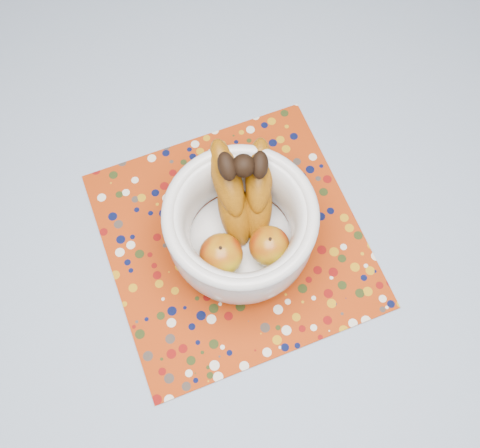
{
  "coord_description": "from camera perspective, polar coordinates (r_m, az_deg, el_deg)",
  "views": [
    {
      "loc": [
        -0.03,
        -0.27,
        1.65
      ],
      "look_at": [
        0.01,
        0.05,
        0.85
      ],
      "focal_mm": 42.0,
      "sensor_mm": 36.0,
      "label": 1
    }
  ],
  "objects": [
    {
      "name": "table",
      "position": [
        1.02,
        -0.03,
        -6.22
      ],
      "size": [
        1.2,
        1.2,
        0.75
      ],
      "color": "brown",
      "rests_on": "ground"
    },
    {
      "name": "tablecloth",
      "position": [
        0.94,
        -0.03,
        -4.88
      ],
      "size": [
        1.32,
        1.32,
        0.01
      ],
      "primitive_type": "cube",
      "color": "#6183A2",
      "rests_on": "table"
    },
    {
      "name": "placemat",
      "position": [
        0.95,
        -0.65,
        -1.56
      ],
      "size": [
        0.51,
        0.51,
        0.0
      ],
      "primitive_type": "cube",
      "rotation": [
        0.0,
        0.0,
        0.25
      ],
      "color": "#962C08",
      "rests_on": "tablecloth"
    },
    {
      "name": "fruit_bowl",
      "position": [
        0.87,
        0.24,
        0.55
      ],
      "size": [
        0.23,
        0.26,
        0.19
      ],
      "color": "silver",
      "rests_on": "placemat"
    }
  ]
}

